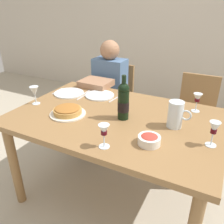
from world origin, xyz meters
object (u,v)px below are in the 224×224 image
(dining_table, at_px, (116,127))
(wine_bottle, at_px, (123,101))
(baked_tart, at_px, (68,111))
(dinner_plate_left_setting, at_px, (100,95))
(dinner_plate_right_setting, at_px, (69,93))
(wine_glass_spare, at_px, (34,92))
(water_pitcher, at_px, (175,116))
(diner_left, at_px, (105,94))
(wine_glass_right_diner, at_px, (197,99))
(salad_bowl, at_px, (149,139))
(wine_glass_left_diner, at_px, (214,129))
(chair_left, at_px, (115,97))
(chair_right, at_px, (195,114))
(wine_glass_centre, at_px, (104,131))

(dining_table, height_order, wine_bottle, wine_bottle)
(wine_bottle, xyz_separation_m, baked_tart, (-0.39, -0.13, -0.11))
(dinner_plate_left_setting, relative_size, dinner_plate_right_setting, 0.96)
(wine_glass_spare, bearing_deg, water_pitcher, 7.00)
(diner_left, bearing_deg, wine_glass_right_diner, 163.33)
(salad_bowl, relative_size, wine_glass_spare, 0.91)
(dining_table, distance_m, wine_glass_spare, 0.71)
(baked_tart, height_order, wine_glass_left_diner, wine_glass_left_diner)
(wine_glass_left_diner, bearing_deg, dinner_plate_right_setting, 166.63)
(salad_bowl, bearing_deg, wine_bottle, 140.02)
(dinner_plate_right_setting, bearing_deg, wine_bottle, -18.68)
(wine_glass_spare, bearing_deg, wine_glass_left_diner, 0.41)
(chair_left, distance_m, chair_right, 0.90)
(water_pitcher, relative_size, dinner_plate_left_setting, 0.71)
(chair_right, bearing_deg, dining_table, 62.31)
(chair_left, bearing_deg, wine_glass_spare, 78.33)
(chair_right, bearing_deg, diner_left, 13.33)
(salad_bowl, height_order, wine_glass_right_diner, wine_glass_right_diner)
(water_pitcher, xyz_separation_m, wine_glass_spare, (-1.09, -0.13, 0.02))
(dinner_plate_right_setting, bearing_deg, wine_glass_left_diner, -13.37)
(wine_glass_spare, bearing_deg, chair_right, 40.91)
(water_pitcher, distance_m, chair_right, 0.91)
(wine_glass_spare, bearing_deg, dinner_plate_left_setting, 45.46)
(baked_tart, bearing_deg, dinner_plate_left_setting, 86.15)
(baked_tart, height_order, chair_right, chair_right)
(salad_bowl, xyz_separation_m, wine_glass_centre, (-0.22, -0.15, 0.07))
(wine_glass_left_diner, relative_size, chair_left, 0.18)
(wine_bottle, xyz_separation_m, wine_glass_centre, (0.05, -0.37, -0.03))
(baked_tart, xyz_separation_m, dinner_plate_right_setting, (-0.24, 0.34, -0.02))
(baked_tart, height_order, salad_bowl, same)
(wine_glass_left_diner, bearing_deg, chair_left, 138.60)
(wine_glass_right_diner, bearing_deg, water_pitcher, -105.51)
(wine_bottle, distance_m, wine_glass_left_diner, 0.60)
(wine_bottle, distance_m, baked_tart, 0.42)
(wine_glass_spare, bearing_deg, wine_glass_right_diner, 20.68)
(wine_bottle, height_order, dinner_plate_right_setting, wine_bottle)
(wine_glass_centre, xyz_separation_m, chair_left, (-0.57, 1.27, -0.37))
(water_pitcher, xyz_separation_m, baked_tart, (-0.74, -0.17, -0.05))
(chair_left, bearing_deg, dinner_plate_right_setting, 81.15)
(salad_bowl, distance_m, diner_left, 1.20)
(salad_bowl, xyz_separation_m, dinner_plate_left_setting, (-0.63, 0.52, -0.03))
(wine_bottle, bearing_deg, wine_glass_spare, -173.20)
(water_pitcher, relative_size, baked_tart, 0.68)
(wine_glass_right_diner, xyz_separation_m, chair_right, (-0.05, 0.53, -0.37))
(dinner_plate_left_setting, bearing_deg, chair_left, 104.04)
(chair_left, bearing_deg, dinner_plate_left_setting, 105.19)
(baked_tart, xyz_separation_m, dinner_plate_left_setting, (0.03, 0.42, -0.02))
(wine_bottle, distance_m, chair_left, 1.11)
(dining_table, height_order, dinner_plate_left_setting, dinner_plate_left_setting)
(water_pitcher, bearing_deg, dining_table, -175.24)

